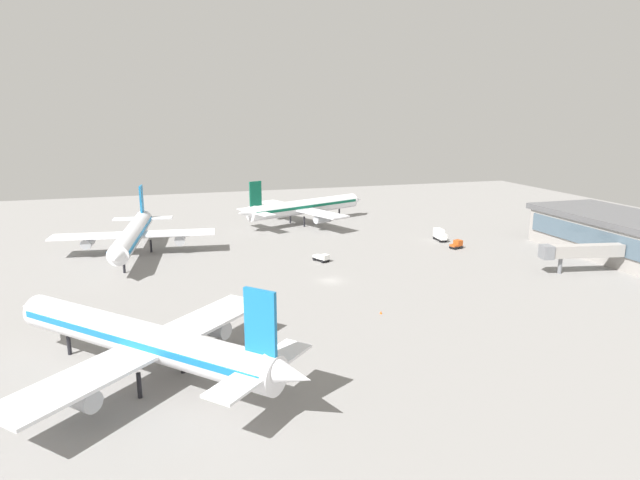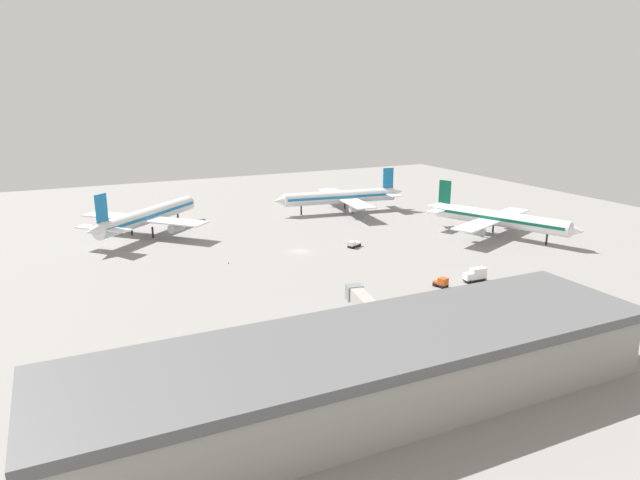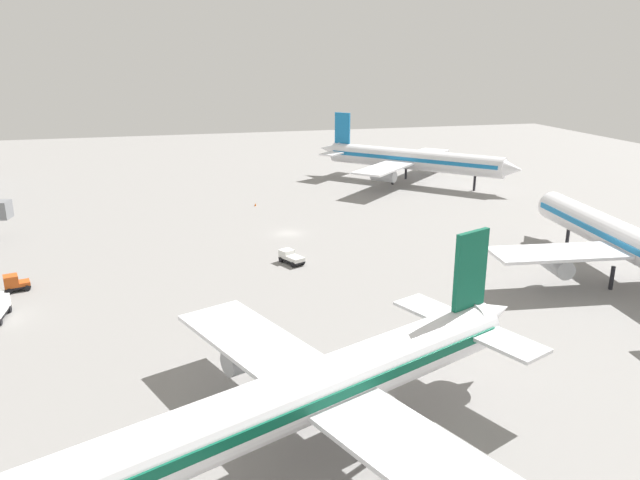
{
  "view_description": "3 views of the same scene",
  "coord_description": "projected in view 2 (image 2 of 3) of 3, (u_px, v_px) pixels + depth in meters",
  "views": [
    {
      "loc": [
        -108.51,
        35.32,
        36.11
      ],
      "look_at": [
        23.41,
        -4.64,
        3.62
      ],
      "focal_mm": 30.49,
      "sensor_mm": 36.0,
      "label": 1
    },
    {
      "loc": [
        -61.63,
        -142.18,
        44.77
      ],
      "look_at": [
        4.8,
        -3.19,
        3.52
      ],
      "focal_mm": 31.86,
      "sensor_mm": 36.0,
      "label": 2
    },
    {
      "loc": [
        103.59,
        -20.66,
        31.46
      ],
      "look_at": [
        19.72,
        0.9,
        4.6
      ],
      "focal_mm": 34.23,
      "sensor_mm": 36.0,
      "label": 3
    }
  ],
  "objects": [
    {
      "name": "safety_cone_near_gate",
      "position": [
        228.0,
        263.0,
        149.7
      ],
      "size": [
        0.44,
        0.44,
        0.6
      ],
      "primitive_type": "cone",
      "color": "#EA590C",
      "rests_on": "ground"
    },
    {
      "name": "pushback_tractor",
      "position": [
        354.0,
        244.0,
        165.07
      ],
      "size": [
        4.79,
        3.66,
        1.9
      ],
      "rotation": [
        0.0,
        0.0,
        3.59
      ],
      "color": "black",
      "rests_on": "ground"
    },
    {
      "name": "ground",
      "position": [
        300.0,
        251.0,
        161.17
      ],
      "size": [
        288.0,
        288.0,
        0.0
      ],
      "primitive_type": "plane",
      "color": "gray"
    },
    {
      "name": "airplane_distant",
      "position": [
        147.0,
        216.0,
        178.24
      ],
      "size": [
        42.62,
        41.54,
        16.31
      ],
      "rotation": [
        0.0,
        0.0,
        0.77
      ],
      "color": "white",
      "rests_on": "ground"
    },
    {
      "name": "terminal_building",
      "position": [
        369.0,
        369.0,
        82.24
      ],
      "size": [
        90.89,
        22.84,
        10.67
      ],
      "color": "#9E9993",
      "rests_on": "ground"
    },
    {
      "name": "catering_truck",
      "position": [
        476.0,
        275.0,
        135.57
      ],
      "size": [
        5.71,
        2.49,
        3.3
      ],
      "rotation": [
        0.0,
        0.0,
        3.08
      ],
      "color": "black",
      "rests_on": "ground"
    },
    {
      "name": "airplane_taxiing",
      "position": [
        497.0,
        218.0,
        176.17
      ],
      "size": [
        40.34,
        48.79,
        15.62
      ],
      "rotation": [
        0.0,
        0.0,
        5.11
      ],
      "color": "white",
      "rests_on": "ground"
    },
    {
      "name": "jet_bridge",
      "position": [
        368.0,
        307.0,
        106.18
      ],
      "size": [
        6.32,
        19.69,
        6.74
      ],
      "rotation": [
        0.0,
        0.0,
        1.39
      ],
      "color": "#9E9993",
      "rests_on": "ground"
    },
    {
      "name": "airplane_at_gate",
      "position": [
        342.0,
        197.0,
        210.85
      ],
      "size": [
        51.6,
        41.62,
        15.7
      ],
      "rotation": [
        0.0,
        0.0,
        3.03
      ],
      "color": "white",
      "rests_on": "ground"
    },
    {
      "name": "baggage_tug",
      "position": [
        442.0,
        282.0,
        131.83
      ],
      "size": [
        2.93,
        3.59,
        2.3
      ],
      "rotation": [
        0.0,
        0.0,
        4.98
      ],
      "color": "black",
      "rests_on": "ground"
    }
  ]
}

